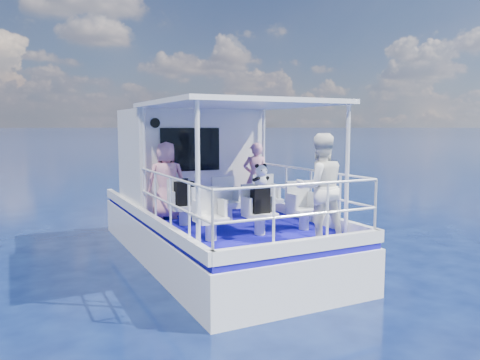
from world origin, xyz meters
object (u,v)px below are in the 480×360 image
passenger_stbd_aft (320,188)px  backpack_center (260,200)px  passenger_port_fwd (167,180)px  panda (261,175)px

passenger_stbd_aft → backpack_center: passenger_stbd_aft is taller
passenger_port_fwd → passenger_stbd_aft: size_ratio=0.89×
backpack_center → panda: panda is taller
panda → backpack_center: bearing=-160.4°
passenger_port_fwd → backpack_center: (0.97, -2.09, -0.16)m
passenger_stbd_aft → backpack_center: size_ratio=3.85×
passenger_stbd_aft → backpack_center: bearing=-36.3°
backpack_center → panda: (0.01, 0.00, 0.41)m
passenger_port_fwd → passenger_stbd_aft: passenger_stbd_aft is taller
passenger_port_fwd → panda: passenger_port_fwd is taller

